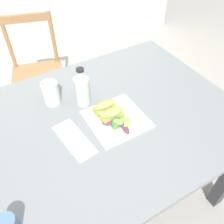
{
  "coord_description": "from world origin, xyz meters",
  "views": [
    {
      "loc": [
        -0.55,
        -0.75,
        1.59
      ],
      "look_at": [
        -0.12,
        -0.03,
        0.76
      ],
      "focal_mm": 38.68,
      "sensor_mm": 36.0,
      "label": 1
    }
  ],
  "objects_px": {
    "sandwich_half_back": "(105,107)",
    "mason_jar_iced_tea": "(51,94)",
    "chair_wooden_far": "(38,73)",
    "dining_table": "(110,131)",
    "sandwich_half_front": "(112,114)",
    "fork_on_napkin": "(72,136)",
    "bottle_cold_brew": "(82,92)",
    "plate_lunch": "(116,119)"
  },
  "relations": [
    {
      "from": "chair_wooden_far",
      "to": "plate_lunch",
      "type": "distance_m",
      "value": 1.05
    },
    {
      "from": "chair_wooden_far",
      "to": "sandwich_half_back",
      "type": "relative_size",
      "value": 7.49
    },
    {
      "from": "plate_lunch",
      "to": "mason_jar_iced_tea",
      "type": "xyz_separation_m",
      "value": [
        -0.22,
        0.28,
        0.05
      ]
    },
    {
      "from": "sandwich_half_back",
      "to": "sandwich_half_front",
      "type": "bearing_deg",
      "value": -86.41
    },
    {
      "from": "sandwich_half_front",
      "to": "sandwich_half_back",
      "type": "distance_m",
      "value": 0.06
    },
    {
      "from": "dining_table",
      "to": "sandwich_half_front",
      "type": "relative_size",
      "value": 10.95
    },
    {
      "from": "sandwich_half_front",
      "to": "sandwich_half_back",
      "type": "height_order",
      "value": "same"
    },
    {
      "from": "plate_lunch",
      "to": "dining_table",
      "type": "bearing_deg",
      "value": 106.93
    },
    {
      "from": "bottle_cold_brew",
      "to": "mason_jar_iced_tea",
      "type": "height_order",
      "value": "bottle_cold_brew"
    },
    {
      "from": "fork_on_napkin",
      "to": "bottle_cold_brew",
      "type": "height_order",
      "value": "bottle_cold_brew"
    },
    {
      "from": "chair_wooden_far",
      "to": "mason_jar_iced_tea",
      "type": "bearing_deg",
      "value": -96.69
    },
    {
      "from": "sandwich_half_back",
      "to": "mason_jar_iced_tea",
      "type": "bearing_deg",
      "value": 134.07
    },
    {
      "from": "dining_table",
      "to": "bottle_cold_brew",
      "type": "height_order",
      "value": "bottle_cold_brew"
    },
    {
      "from": "dining_table",
      "to": "bottle_cold_brew",
      "type": "relative_size",
      "value": 6.01
    },
    {
      "from": "dining_table",
      "to": "sandwich_half_front",
      "type": "height_order",
      "value": "sandwich_half_front"
    },
    {
      "from": "dining_table",
      "to": "fork_on_napkin",
      "type": "bearing_deg",
      "value": -171.11
    },
    {
      "from": "chair_wooden_far",
      "to": "sandwich_half_back",
      "type": "distance_m",
      "value": 0.99
    },
    {
      "from": "chair_wooden_far",
      "to": "fork_on_napkin",
      "type": "xyz_separation_m",
      "value": [
        -0.09,
        -0.99,
        0.3
      ]
    },
    {
      "from": "sandwich_half_front",
      "to": "sandwich_half_back",
      "type": "relative_size",
      "value": 1.0
    },
    {
      "from": "plate_lunch",
      "to": "bottle_cold_brew",
      "type": "height_order",
      "value": "bottle_cold_brew"
    },
    {
      "from": "dining_table",
      "to": "plate_lunch",
      "type": "relative_size",
      "value": 4.72
    },
    {
      "from": "fork_on_napkin",
      "to": "bottle_cold_brew",
      "type": "relative_size",
      "value": 0.88
    },
    {
      "from": "sandwich_half_back",
      "to": "fork_on_napkin",
      "type": "bearing_deg",
      "value": -162.88
    },
    {
      "from": "sandwich_half_front",
      "to": "fork_on_napkin",
      "type": "relative_size",
      "value": 0.63
    },
    {
      "from": "plate_lunch",
      "to": "sandwich_half_front",
      "type": "xyz_separation_m",
      "value": [
        -0.02,
        0.01,
        0.03
      ]
    },
    {
      "from": "fork_on_napkin",
      "to": "bottle_cold_brew",
      "type": "xyz_separation_m",
      "value": [
        0.14,
        0.18,
        0.07
      ]
    },
    {
      "from": "sandwich_half_back",
      "to": "fork_on_napkin",
      "type": "distance_m",
      "value": 0.22
    },
    {
      "from": "dining_table",
      "to": "chair_wooden_far",
      "type": "relative_size",
      "value": 1.46
    },
    {
      "from": "chair_wooden_far",
      "to": "bottle_cold_brew",
      "type": "height_order",
      "value": "bottle_cold_brew"
    },
    {
      "from": "chair_wooden_far",
      "to": "bottle_cold_brew",
      "type": "bearing_deg",
      "value": -86.27
    },
    {
      "from": "dining_table",
      "to": "mason_jar_iced_tea",
      "type": "distance_m",
      "value": 0.36
    },
    {
      "from": "chair_wooden_far",
      "to": "bottle_cold_brew",
      "type": "distance_m",
      "value": 0.88
    },
    {
      "from": "sandwich_half_front",
      "to": "chair_wooden_far",
      "type": "bearing_deg",
      "value": 96.88
    },
    {
      "from": "chair_wooden_far",
      "to": "fork_on_napkin",
      "type": "distance_m",
      "value": 1.03
    },
    {
      "from": "dining_table",
      "to": "sandwich_half_back",
      "type": "bearing_deg",
      "value": 104.13
    },
    {
      "from": "mason_jar_iced_tea",
      "to": "plate_lunch",
      "type": "bearing_deg",
      "value": -51.69
    },
    {
      "from": "sandwich_half_front",
      "to": "fork_on_napkin",
      "type": "bearing_deg",
      "value": -179.43
    },
    {
      "from": "sandwich_half_back",
      "to": "mason_jar_iced_tea",
      "type": "xyz_separation_m",
      "value": [
        -0.2,
        0.21,
        0.02
      ]
    },
    {
      "from": "chair_wooden_far",
      "to": "sandwich_half_back",
      "type": "height_order",
      "value": "chair_wooden_far"
    },
    {
      "from": "dining_table",
      "to": "fork_on_napkin",
      "type": "distance_m",
      "value": 0.25
    },
    {
      "from": "chair_wooden_far",
      "to": "sandwich_half_back",
      "type": "bearing_deg",
      "value": -82.9
    },
    {
      "from": "sandwich_half_front",
      "to": "mason_jar_iced_tea",
      "type": "bearing_deg",
      "value": 127.24
    }
  ]
}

